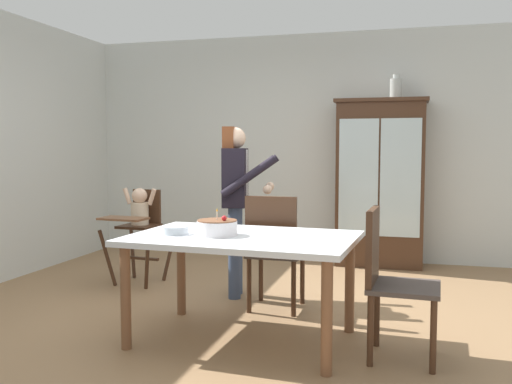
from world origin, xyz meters
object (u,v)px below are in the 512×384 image
(serving_bowl, at_px, (176,230))
(dining_chair_right_end, at_px, (388,272))
(high_chair_with_toddler, at_px, (139,218))
(dining_table, at_px, (243,248))
(china_cabinet, at_px, (380,183))
(dining_chair_far_side, at_px, (274,245))
(birthday_cake, at_px, (217,228))
(adult_person, at_px, (236,190))
(ceramic_vase, at_px, (396,88))

(serving_bowl, height_order, dining_chair_right_end, dining_chair_right_end)
(high_chair_with_toddler, relative_size, dining_table, 0.59)
(china_cabinet, bearing_deg, dining_chair_right_end, -86.07)
(serving_bowl, bearing_deg, dining_chair_far_side, 56.83)
(china_cabinet, bearing_deg, serving_bowl, -113.65)
(high_chair_with_toddler, xyz_separation_m, dining_chair_far_side, (1.51, -0.59, -0.10))
(china_cabinet, distance_m, serving_bowl, 3.14)
(birthday_cake, xyz_separation_m, dining_chair_right_end, (1.16, -0.03, -0.24))
(birthday_cake, bearing_deg, china_cabinet, 71.24)
(adult_person, distance_m, dining_table, 1.21)
(dining_chair_far_side, relative_size, dining_chair_right_end, 1.00)
(dining_chair_right_end, bearing_deg, dining_chair_far_side, 53.22)
(china_cabinet, relative_size, high_chair_with_toddler, 1.99)
(adult_person, height_order, dining_chair_right_end, adult_person)
(ceramic_vase, height_order, adult_person, ceramic_vase)
(birthday_cake, xyz_separation_m, dining_chair_far_side, (0.22, 0.75, -0.24))
(china_cabinet, relative_size, dining_chair_far_side, 1.96)
(dining_chair_right_end, bearing_deg, birthday_cake, 91.77)
(dining_table, relative_size, dining_chair_far_side, 1.66)
(dining_table, xyz_separation_m, serving_bowl, (-0.47, -0.07, 0.11))
(birthday_cake, bearing_deg, adult_person, 100.77)
(china_cabinet, relative_size, dining_table, 1.18)
(china_cabinet, height_order, adult_person, china_cabinet)
(adult_person, distance_m, dining_chair_far_side, 0.71)
(serving_bowl, relative_size, dining_chair_right_end, 0.19)
(dining_chair_right_end, bearing_deg, china_cabinet, 6.97)
(high_chair_with_toddler, distance_m, serving_bowl, 1.70)
(birthday_cake, bearing_deg, dining_chair_far_side, 73.61)
(high_chair_with_toddler, height_order, dining_chair_right_end, dining_chair_right_end)
(china_cabinet, height_order, serving_bowl, china_cabinet)
(birthday_cake, distance_m, dining_chair_right_end, 1.18)
(china_cabinet, xyz_separation_m, dining_table, (-0.79, -2.80, -0.30))
(adult_person, distance_m, dining_chair_right_end, 1.85)
(high_chair_with_toddler, height_order, serving_bowl, high_chair_with_toddler)
(high_chair_with_toddler, relative_size, adult_person, 0.62)
(adult_person, bearing_deg, dining_table, -171.32)
(ceramic_vase, relative_size, serving_bowl, 1.50)
(adult_person, relative_size, dining_chair_far_side, 1.59)
(ceramic_vase, bearing_deg, adult_person, -128.09)
(dining_chair_far_side, distance_m, dining_chair_right_end, 1.22)
(ceramic_vase, relative_size, dining_chair_right_end, 0.28)
(ceramic_vase, xyz_separation_m, high_chair_with_toddler, (-2.40, -1.49, -1.35))
(high_chair_with_toddler, xyz_separation_m, serving_bowl, (0.99, -1.38, 0.11))
(china_cabinet, distance_m, dining_chair_right_end, 2.89)
(dining_table, distance_m, birthday_cake, 0.23)
(china_cabinet, relative_size, ceramic_vase, 6.98)
(adult_person, bearing_deg, high_chair_with_toddler, 68.32)
(china_cabinet, distance_m, dining_chair_far_side, 2.24)
(high_chair_with_toddler, relative_size, dining_chair_right_end, 0.99)
(high_chair_with_toddler, bearing_deg, dining_chair_right_end, -24.51)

